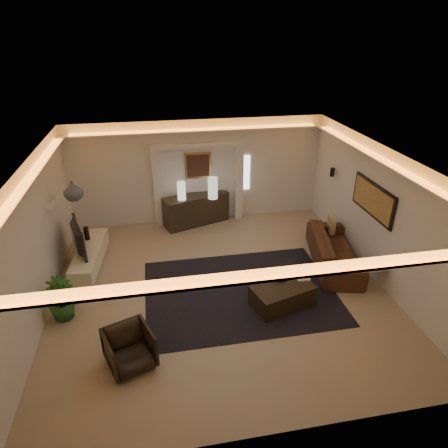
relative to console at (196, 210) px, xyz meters
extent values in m
plane|color=tan|center=(0.11, -3.25, -0.40)|extent=(7.00, 7.00, 0.00)
plane|color=white|center=(0.11, -3.25, 2.50)|extent=(7.00, 7.00, 0.00)
plane|color=silver|center=(0.11, 0.25, 1.05)|extent=(7.00, 0.00, 7.00)
plane|color=silver|center=(0.11, -6.75, 1.05)|extent=(7.00, 0.00, 7.00)
plane|color=silver|center=(-3.39, -3.25, 1.05)|extent=(0.00, 7.00, 7.00)
plane|color=silver|center=(3.61, -3.25, 1.05)|extent=(0.00, 7.00, 7.00)
cube|color=silver|center=(0.11, -3.25, 2.22)|extent=(7.00, 7.00, 0.04)
cube|color=white|center=(1.46, 0.23, 0.95)|extent=(0.25, 0.03, 1.00)
cube|color=black|center=(0.51, -3.45, -0.39)|extent=(4.00, 3.00, 0.01)
cube|color=silver|center=(-1.04, 0.15, 0.70)|extent=(0.22, 0.20, 2.20)
cube|color=silver|center=(1.26, 0.15, 0.70)|extent=(0.22, 0.20, 2.20)
cube|color=silver|center=(0.11, 0.15, 1.85)|extent=(2.52, 0.20, 0.12)
cube|color=tan|center=(0.11, 0.22, 1.25)|extent=(0.74, 0.04, 0.74)
cube|color=#4C2D1E|center=(0.11, 0.19, 1.25)|extent=(0.62, 0.02, 0.62)
cube|color=black|center=(3.58, -2.95, 1.30)|extent=(0.04, 1.64, 0.74)
cube|color=tan|center=(3.56, -2.95, 1.30)|extent=(0.02, 1.50, 0.62)
cylinder|color=black|center=(3.49, -1.05, 1.28)|extent=(0.12, 0.12, 0.22)
cube|color=silver|center=(-3.33, -1.85, 1.25)|extent=(0.10, 0.55, 0.04)
cube|color=black|center=(0.00, 0.00, 0.00)|extent=(1.92, 1.15, 0.92)
cylinder|color=white|center=(-0.40, -0.22, 0.69)|extent=(0.29, 0.29, 0.50)
cylinder|color=beige|center=(0.44, -0.29, 0.69)|extent=(0.29, 0.29, 0.59)
cube|color=#EDE8C8|center=(-2.75, -1.73, -0.18)|extent=(0.71, 2.14, 0.39)
imported|color=black|center=(-3.02, -1.81, 0.40)|extent=(1.22, 0.51, 0.71)
cylinder|color=black|center=(-2.83, -1.25, 0.24)|extent=(0.16, 0.16, 0.33)
imported|color=slate|center=(-2.86, -1.70, 1.49)|extent=(0.53, 0.53, 0.43)
imported|color=#235220|center=(-3.04, -3.63, 0.05)|extent=(0.70, 0.70, 0.89)
imported|color=black|center=(2.95, -2.73, -0.05)|extent=(2.57, 1.47, 0.71)
cube|color=white|center=(3.26, -3.77, 0.15)|extent=(0.53, 0.44, 0.06)
cube|color=tan|center=(3.26, -1.83, 0.15)|extent=(0.19, 0.41, 0.40)
cube|color=black|center=(1.27, -4.02, -0.20)|extent=(1.36, 0.99, 0.46)
imported|color=#3E291B|center=(1.31, -3.73, 0.04)|extent=(0.29, 0.29, 0.06)
cube|color=#F5E2CB|center=(1.75, -3.82, 0.02)|extent=(0.28, 0.20, 0.03)
imported|color=black|center=(-1.72, -5.09, -0.06)|extent=(0.96, 0.97, 0.69)
camera|label=1|loc=(-1.07, -10.14, 4.71)|focal=31.52mm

